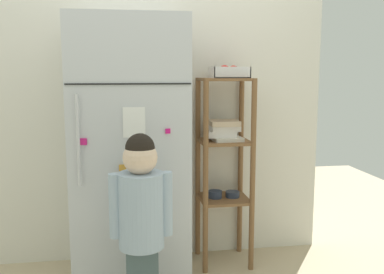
{
  "coord_description": "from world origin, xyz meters",
  "views": [
    {
      "loc": [
        -0.16,
        -2.72,
        1.33
      ],
      "look_at": [
        0.26,
        0.02,
        0.92
      ],
      "focal_mm": 40.72,
      "sensor_mm": 36.0,
      "label": 1
    }
  ],
  "objects_px": {
    "child_standing": "(141,210)",
    "fruit_bin": "(230,72)",
    "pantry_shelf_unit": "(224,152)",
    "refrigerator": "(130,152)"
  },
  "relations": [
    {
      "from": "pantry_shelf_unit",
      "to": "fruit_bin",
      "type": "relative_size",
      "value": 5.25
    },
    {
      "from": "refrigerator",
      "to": "pantry_shelf_unit",
      "type": "height_order",
      "value": "refrigerator"
    },
    {
      "from": "child_standing",
      "to": "fruit_bin",
      "type": "bearing_deg",
      "value": 47.0
    },
    {
      "from": "child_standing",
      "to": "pantry_shelf_unit",
      "type": "xyz_separation_m",
      "value": [
        0.59,
        0.66,
        0.17
      ]
    },
    {
      "from": "refrigerator",
      "to": "child_standing",
      "type": "distance_m",
      "value": 0.58
    },
    {
      "from": "child_standing",
      "to": "fruit_bin",
      "type": "relative_size",
      "value": 4.16
    },
    {
      "from": "child_standing",
      "to": "fruit_bin",
      "type": "xyz_separation_m",
      "value": [
        0.63,
        0.68,
        0.71
      ]
    },
    {
      "from": "fruit_bin",
      "to": "child_standing",
      "type": "bearing_deg",
      "value": -133.0
    },
    {
      "from": "pantry_shelf_unit",
      "to": "fruit_bin",
      "type": "height_order",
      "value": "fruit_bin"
    },
    {
      "from": "pantry_shelf_unit",
      "to": "fruit_bin",
      "type": "distance_m",
      "value": 0.54
    }
  ]
}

